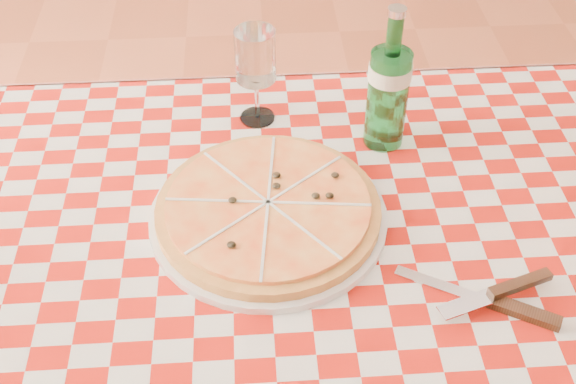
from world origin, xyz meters
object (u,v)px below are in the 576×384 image
dining_table (304,293)px  water_bottle (389,79)px  wine_glass (256,77)px  pizza_plate (268,209)px

dining_table → water_bottle: 0.36m
dining_table → wine_glass: wine_glass is taller
dining_table → pizza_plate: (-0.05, 0.06, 0.12)m
pizza_plate → wine_glass: wine_glass is taller
water_bottle → wine_glass: 0.23m
dining_table → wine_glass: bearing=100.1°
pizza_plate → wine_glass: bearing=91.7°
dining_table → pizza_plate: bearing=127.5°
water_bottle → wine_glass: bearing=160.1°
dining_table → water_bottle: bearing=57.6°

